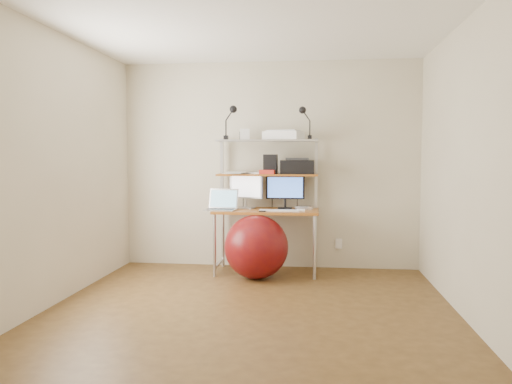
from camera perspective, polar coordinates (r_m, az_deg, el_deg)
room at (r=4.32m, az=-0.66°, el=2.71°), size 3.60×3.60×3.60m
computer_desk at (r=5.82m, az=1.26°, el=0.14°), size 1.20×0.60×1.57m
wall_outlet at (r=6.16m, az=9.44°, el=-5.84°), size 0.08×0.01×0.12m
monitor_silver at (r=5.90m, az=-1.15°, el=0.49°), size 0.41×0.19×0.46m
monitor_black at (r=5.87m, az=3.36°, el=0.30°), size 0.46×0.13×0.46m
laptop at (r=5.75m, az=-3.86°, el=-1.56°), size 0.38×0.33×0.30m
keyboard at (r=5.64m, az=2.69°, el=-2.12°), size 0.45×0.13×0.01m
mouse at (r=5.63m, az=5.16°, el=-2.08°), size 0.09×0.06×0.02m
mac_mini at (r=5.87m, az=5.55°, el=-1.77°), size 0.21×0.21×0.04m
phone at (r=5.60m, az=0.76°, el=-2.17°), size 0.07×0.13×0.01m
printer at (r=5.88m, az=4.72°, el=2.93°), size 0.40×0.28×0.19m
nas_cube at (r=5.84m, az=1.67°, el=3.19°), size 0.16×0.16×0.23m
red_box at (r=5.78m, az=1.34°, el=2.30°), size 0.19×0.14×0.05m
scanner at (r=5.89m, az=3.15°, el=6.50°), size 0.49×0.40×0.11m
box_white at (r=5.92m, az=-1.30°, el=6.60°), size 0.13×0.11×0.13m
box_grey at (r=5.96m, az=-1.35°, el=6.43°), size 0.10×0.10×0.10m
clip_lamp_left at (r=5.85m, az=-2.79°, el=8.81°), size 0.16×0.09×0.39m
clip_lamp_right at (r=5.77m, az=5.51°, el=8.71°), size 0.15×0.08×0.37m
exercise_ball at (r=5.55m, az=0.03°, el=-6.29°), size 0.71×0.71×0.71m
paper_stack at (r=5.92m, az=-2.27°, el=2.22°), size 0.37×0.40×0.02m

